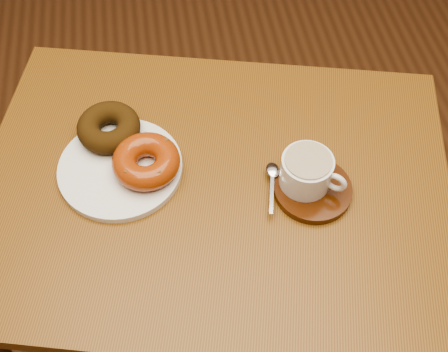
{
  "coord_description": "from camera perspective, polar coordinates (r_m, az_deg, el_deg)",
  "views": [
    {
      "loc": [
        -0.11,
        -0.69,
        1.57
      ],
      "look_at": [
        -0.03,
        -0.15,
        0.79
      ],
      "focal_mm": 45.0,
      "sensor_mm": 36.0,
      "label": 1
    }
  ],
  "objects": [
    {
      "name": "saucer",
      "position": [
        0.97,
        9.01,
        -1.36
      ],
      "size": [
        0.18,
        0.18,
        0.01
      ],
      "primitive_type": "cylinder",
      "rotation": [
        0.0,
        0.0,
        -0.56
      ],
      "color": "#3C1A08",
      "rests_on": "cafe_table"
    },
    {
      "name": "donut_plate",
      "position": [
        1.0,
        -10.48,
        0.8
      ],
      "size": [
        0.22,
        0.22,
        0.01
      ],
      "primitive_type": "cylinder",
      "rotation": [
        0.0,
        0.0,
        -0.01
      ],
      "color": "white",
      "rests_on": "cafe_table"
    },
    {
      "name": "donut_cinnamon",
      "position": [
        1.03,
        -11.63,
        4.86
      ],
      "size": [
        0.12,
        0.12,
        0.04
      ],
      "primitive_type": "torus",
      "rotation": [
        0.0,
        0.0,
        -0.08
      ],
      "color": "#38230B",
      "rests_on": "donut_plate"
    },
    {
      "name": "donut_caramel",
      "position": [
        0.97,
        -7.93,
        1.49
      ],
      "size": [
        0.13,
        0.13,
        0.04
      ],
      "rotation": [
        0.0,
        0.0,
        -0.14
      ],
      "color": "#9D3D11",
      "rests_on": "donut_plate"
    },
    {
      "name": "coffee_cup",
      "position": [
        0.94,
        8.45,
        0.5
      ],
      "size": [
        0.1,
        0.09,
        0.06
      ],
      "rotation": [
        0.0,
        0.0,
        -0.64
      ],
      "color": "white",
      "rests_on": "saucer"
    },
    {
      "name": "cafe_table",
      "position": [
        1.08,
        -1.06,
        -4.5
      ],
      "size": [
        0.95,
        0.8,
        0.77
      ],
      "rotation": [
        0.0,
        0.0,
        -0.25
      ],
      "color": "brown",
      "rests_on": "ground"
    },
    {
      "name": "teaspoon",
      "position": [
        0.97,
        4.95,
        0.15
      ],
      "size": [
        0.04,
        0.1,
        0.01
      ],
      "rotation": [
        0.0,
        0.0,
        -0.23
      ],
      "color": "silver",
      "rests_on": "saucer"
    },
    {
      "name": "ground",
      "position": [
        1.72,
        0.2,
        -11.11
      ],
      "size": [
        6.0,
        6.0,
        0.0
      ],
      "primitive_type": "plane",
      "color": "brown",
      "rests_on": "ground"
    }
  ]
}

